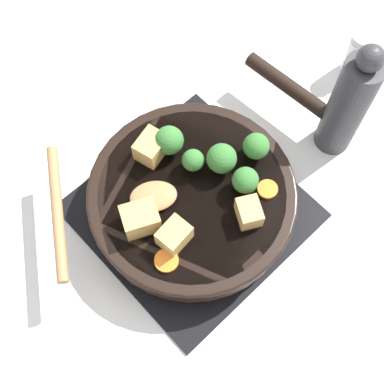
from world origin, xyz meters
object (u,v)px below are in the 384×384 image
(pepper_mill, at_px, (349,104))
(skillet_pan, at_px, (193,196))
(wooden_spoon, at_px, (102,205))
(salt_shaker, at_px, (356,54))

(pepper_mill, bearing_deg, skillet_pan, -14.25)
(wooden_spoon, distance_m, salt_shaker, 0.51)
(skillet_pan, relative_size, pepper_mill, 1.79)
(skillet_pan, distance_m, pepper_mill, 0.27)
(pepper_mill, distance_m, salt_shaker, 0.16)
(skillet_pan, height_order, wooden_spoon, wooden_spoon)
(skillet_pan, distance_m, salt_shaker, 0.39)
(skillet_pan, xyz_separation_m, pepper_mill, (-0.26, 0.07, 0.05))
(skillet_pan, relative_size, wooden_spoon, 1.91)
(skillet_pan, bearing_deg, salt_shaker, -178.98)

